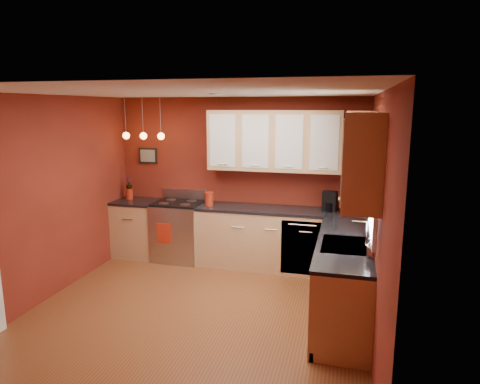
% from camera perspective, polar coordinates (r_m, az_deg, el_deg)
% --- Properties ---
extents(floor, '(4.20, 4.20, 0.00)m').
position_cam_1_polar(floor, '(5.32, -6.20, -16.15)').
color(floor, brown).
rests_on(floor, ground).
extents(ceiling, '(4.00, 4.20, 0.02)m').
position_cam_1_polar(ceiling, '(4.73, -6.88, 13.05)').
color(ceiling, silver).
rests_on(ceiling, wall_back).
extents(wall_back, '(4.00, 0.02, 2.60)m').
position_cam_1_polar(wall_back, '(6.83, -0.23, 1.60)').
color(wall_back, maroon).
rests_on(wall_back, floor).
extents(wall_front, '(4.00, 0.02, 2.60)m').
position_cam_1_polar(wall_front, '(3.09, -20.78, -11.25)').
color(wall_front, maroon).
rests_on(wall_front, floor).
extents(wall_left, '(0.02, 4.20, 2.60)m').
position_cam_1_polar(wall_left, '(5.87, -25.07, -1.06)').
color(wall_left, maroon).
rests_on(wall_left, floor).
extents(wall_right, '(0.02, 4.20, 2.60)m').
position_cam_1_polar(wall_right, '(4.57, 17.70, -3.81)').
color(wall_right, maroon).
rests_on(wall_right, floor).
extents(base_cabinets_back_left, '(0.70, 0.60, 0.90)m').
position_cam_1_polar(base_cabinets_back_left, '(7.34, -13.45, -4.84)').
color(base_cabinets_back_left, tan).
rests_on(base_cabinets_back_left, floor).
extents(base_cabinets_back_right, '(2.54, 0.60, 0.90)m').
position_cam_1_polar(base_cabinets_back_right, '(6.60, 5.29, -6.40)').
color(base_cabinets_back_right, tan).
rests_on(base_cabinets_back_right, floor).
extents(base_cabinets_right, '(0.60, 2.10, 0.90)m').
position_cam_1_polar(base_cabinets_right, '(5.25, 13.55, -11.39)').
color(base_cabinets_right, tan).
rests_on(base_cabinets_right, floor).
extents(counter_back_left, '(0.70, 0.62, 0.04)m').
position_cam_1_polar(counter_back_left, '(7.22, -13.62, -1.25)').
color(counter_back_left, black).
rests_on(counter_back_left, base_cabinets_back_left).
extents(counter_back_right, '(2.54, 0.62, 0.04)m').
position_cam_1_polar(counter_back_right, '(6.47, 5.37, -2.43)').
color(counter_back_right, black).
rests_on(counter_back_right, base_cabinets_back_right).
extents(counter_right, '(0.62, 2.10, 0.04)m').
position_cam_1_polar(counter_right, '(5.09, 13.79, -6.50)').
color(counter_right, black).
rests_on(counter_right, base_cabinets_right).
extents(gas_range, '(0.76, 0.64, 1.11)m').
position_cam_1_polar(gas_range, '(7.02, -8.16, -5.10)').
color(gas_range, '#ACADB1').
rests_on(gas_range, floor).
extents(dishwasher_front, '(0.60, 0.02, 0.80)m').
position_cam_1_polar(dishwasher_front, '(6.28, 8.22, -7.40)').
color(dishwasher_front, '#ACADB1').
rests_on(dishwasher_front, base_cabinets_back_right).
extents(sink, '(0.50, 0.70, 0.33)m').
position_cam_1_polar(sink, '(4.95, 13.79, -7.07)').
color(sink, gray).
rests_on(sink, counter_right).
extents(window, '(0.06, 1.02, 1.22)m').
position_cam_1_polar(window, '(4.78, 17.49, 1.62)').
color(window, white).
rests_on(window, wall_right).
extents(upper_cabinets_back, '(2.00, 0.35, 0.90)m').
position_cam_1_polar(upper_cabinets_back, '(6.45, 4.57, 6.82)').
color(upper_cabinets_back, tan).
rests_on(upper_cabinets_back, wall_back).
extents(upper_cabinets_right, '(0.35, 1.95, 0.90)m').
position_cam_1_polar(upper_cabinets_right, '(4.76, 15.86, 4.86)').
color(upper_cabinets_right, tan).
rests_on(upper_cabinets_right, wall_right).
extents(wall_picture, '(0.32, 0.03, 0.26)m').
position_cam_1_polar(wall_picture, '(7.30, -12.16, 4.76)').
color(wall_picture, black).
rests_on(wall_picture, wall_back).
extents(pendant_lights, '(0.71, 0.11, 0.66)m').
position_cam_1_polar(pendant_lights, '(6.94, -12.76, 7.37)').
color(pendant_lights, gray).
rests_on(pendant_lights, ceiling).
extents(red_canister, '(0.14, 0.14, 0.21)m').
position_cam_1_polar(red_canister, '(6.66, -4.14, -0.91)').
color(red_canister, '#A82612').
rests_on(red_canister, counter_back_right).
extents(red_vase, '(0.11, 0.11, 0.18)m').
position_cam_1_polar(red_vase, '(7.34, -14.52, -0.24)').
color(red_vase, '#A82612').
rests_on(red_vase, counter_back_left).
extents(flowers, '(0.14, 0.14, 0.19)m').
position_cam_1_polar(flowers, '(7.31, -14.59, 1.02)').
color(flowers, '#A82612').
rests_on(flowers, red_vase).
extents(coffee_maker, '(0.23, 0.22, 0.29)m').
position_cam_1_polar(coffee_maker, '(6.42, 11.88, -1.31)').
color(coffee_maker, black).
rests_on(coffee_maker, counter_back_right).
extents(soap_pump, '(0.11, 0.11, 0.20)m').
position_cam_1_polar(soap_pump, '(4.58, 16.91, -7.13)').
color(soap_pump, silver).
rests_on(soap_pump, counter_right).
extents(dish_towel, '(0.23, 0.02, 0.32)m').
position_cam_1_polar(dish_towel, '(6.77, -10.12, -5.45)').
color(dish_towel, '#A82612').
rests_on(dish_towel, gas_range).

